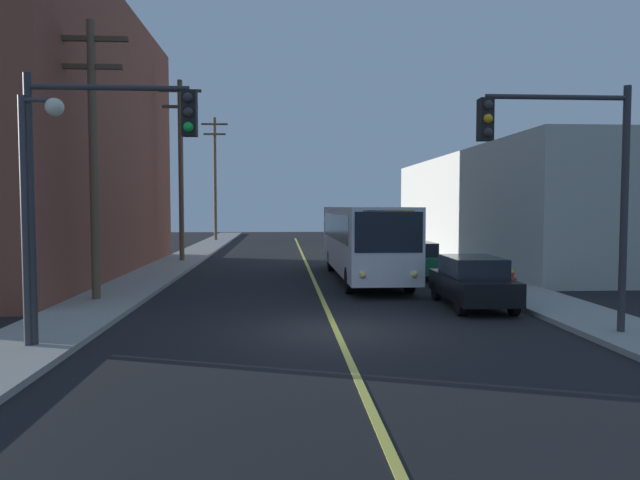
{
  "coord_description": "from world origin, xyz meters",
  "views": [
    {
      "loc": [
        -1.42,
        -15.36,
        3.24
      ],
      "look_at": [
        0.0,
        6.49,
        2.0
      ],
      "focal_mm": 33.64,
      "sensor_mm": 36.0,
      "label": 1
    }
  ],
  "objects_px": {
    "traffic_signal_left_corner": "(100,158)",
    "traffic_signal_right_corner": "(564,162)",
    "city_bus": "(363,238)",
    "parked_car_black": "(472,281)",
    "utility_pole_far": "(215,173)",
    "street_lamp_left": "(34,183)",
    "fire_hydrant": "(510,280)",
    "utility_pole_near": "(93,146)",
    "parked_car_green": "(415,259)",
    "utility_pole_mid": "(181,162)"
  },
  "relations": [
    {
      "from": "utility_pole_near",
      "to": "traffic_signal_right_corner",
      "type": "xyz_separation_m",
      "value": [
        13.0,
        -6.19,
        -0.9
      ]
    },
    {
      "from": "fire_hydrant",
      "to": "parked_car_black",
      "type": "bearing_deg",
      "value": -133.11
    },
    {
      "from": "city_bus",
      "to": "street_lamp_left",
      "type": "xyz_separation_m",
      "value": [
        -9.03,
        -12.61,
        1.92
      ]
    },
    {
      "from": "traffic_signal_left_corner",
      "to": "street_lamp_left",
      "type": "relative_size",
      "value": 1.09
    },
    {
      "from": "utility_pole_far",
      "to": "parked_car_green",
      "type": "bearing_deg",
      "value": -67.26
    },
    {
      "from": "utility_pole_mid",
      "to": "fire_hydrant",
      "type": "bearing_deg",
      "value": -44.4
    },
    {
      "from": "utility_pole_near",
      "to": "traffic_signal_left_corner",
      "type": "distance_m",
      "value": 7.09
    },
    {
      "from": "traffic_signal_left_corner",
      "to": "street_lamp_left",
      "type": "bearing_deg",
      "value": -177.27
    },
    {
      "from": "parked_car_black",
      "to": "parked_car_green",
      "type": "xyz_separation_m",
      "value": [
        -0.08,
        7.97,
        0.0
      ]
    },
    {
      "from": "utility_pole_far",
      "to": "street_lamp_left",
      "type": "xyz_separation_m",
      "value": [
        0.61,
        -41.87,
        -2.5
      ]
    },
    {
      "from": "fire_hydrant",
      "to": "utility_pole_mid",
      "type": "bearing_deg",
      "value": 135.6
    },
    {
      "from": "parked_car_green",
      "to": "street_lamp_left",
      "type": "xyz_separation_m",
      "value": [
        -11.44,
        -13.13,
        2.9
      ]
    },
    {
      "from": "traffic_signal_right_corner",
      "to": "fire_hydrant",
      "type": "bearing_deg",
      "value": 78.24
    },
    {
      "from": "traffic_signal_left_corner",
      "to": "fire_hydrant",
      "type": "height_order",
      "value": "traffic_signal_left_corner"
    },
    {
      "from": "city_bus",
      "to": "traffic_signal_right_corner",
      "type": "xyz_separation_m",
      "value": [
        3.21,
        -12.06,
        2.49
      ]
    },
    {
      "from": "utility_pole_mid",
      "to": "parked_car_green",
      "type": "bearing_deg",
      "value": -34.33
    },
    {
      "from": "traffic_signal_left_corner",
      "to": "utility_pole_near",
      "type": "bearing_deg",
      "value": 108.08
    },
    {
      "from": "city_bus",
      "to": "traffic_signal_right_corner",
      "type": "bearing_deg",
      "value": -75.09
    },
    {
      "from": "city_bus",
      "to": "traffic_signal_right_corner",
      "type": "height_order",
      "value": "traffic_signal_right_corner"
    },
    {
      "from": "utility_pole_near",
      "to": "fire_hydrant",
      "type": "relative_size",
      "value": 10.89
    },
    {
      "from": "parked_car_green",
      "to": "utility_pole_far",
      "type": "distance_m",
      "value": 31.62
    },
    {
      "from": "utility_pole_far",
      "to": "traffic_signal_left_corner",
      "type": "relative_size",
      "value": 1.86
    },
    {
      "from": "utility_pole_far",
      "to": "fire_hydrant",
      "type": "bearing_deg",
      "value": -67.45
    },
    {
      "from": "parked_car_black",
      "to": "utility_pole_near",
      "type": "xyz_separation_m",
      "value": [
        -12.28,
        1.58,
        4.37
      ]
    },
    {
      "from": "traffic_signal_left_corner",
      "to": "fire_hydrant",
      "type": "distance_m",
      "value": 14.8
    },
    {
      "from": "city_bus",
      "to": "parked_car_green",
      "type": "bearing_deg",
      "value": 12.24
    },
    {
      "from": "city_bus",
      "to": "parked_car_black",
      "type": "relative_size",
      "value": 2.74
    },
    {
      "from": "utility_pole_far",
      "to": "utility_pole_mid",
      "type": "bearing_deg",
      "value": -89.09
    },
    {
      "from": "street_lamp_left",
      "to": "fire_hydrant",
      "type": "xyz_separation_m",
      "value": [
        13.68,
        7.47,
        -3.16
      ]
    },
    {
      "from": "utility_pole_far",
      "to": "street_lamp_left",
      "type": "distance_m",
      "value": 41.95
    },
    {
      "from": "parked_car_black",
      "to": "utility_pole_far",
      "type": "bearing_deg",
      "value": 108.28
    },
    {
      "from": "parked_car_black",
      "to": "utility_pole_near",
      "type": "height_order",
      "value": "utility_pole_near"
    },
    {
      "from": "utility_pole_mid",
      "to": "utility_pole_far",
      "type": "bearing_deg",
      "value": 90.91
    },
    {
      "from": "parked_car_green",
      "to": "traffic_signal_right_corner",
      "type": "bearing_deg",
      "value": -86.35
    },
    {
      "from": "traffic_signal_left_corner",
      "to": "traffic_signal_right_corner",
      "type": "relative_size",
      "value": 1.0
    },
    {
      "from": "utility_pole_mid",
      "to": "utility_pole_far",
      "type": "distance_m",
      "value": 20.74
    },
    {
      "from": "parked_car_black",
      "to": "utility_pole_mid",
      "type": "bearing_deg",
      "value": 126.46
    },
    {
      "from": "utility_pole_near",
      "to": "utility_pole_mid",
      "type": "relative_size",
      "value": 0.9
    },
    {
      "from": "traffic_signal_left_corner",
      "to": "utility_pole_far",
      "type": "bearing_deg",
      "value": 92.77
    },
    {
      "from": "city_bus",
      "to": "traffic_signal_left_corner",
      "type": "height_order",
      "value": "traffic_signal_left_corner"
    },
    {
      "from": "city_bus",
      "to": "street_lamp_left",
      "type": "distance_m",
      "value": 15.63
    },
    {
      "from": "parked_car_black",
      "to": "traffic_signal_right_corner",
      "type": "bearing_deg",
      "value": -81.13
    },
    {
      "from": "city_bus",
      "to": "traffic_signal_left_corner",
      "type": "bearing_deg",
      "value": -121.25
    },
    {
      "from": "parked_car_green",
      "to": "fire_hydrant",
      "type": "xyz_separation_m",
      "value": [
        2.24,
        -5.66,
        -0.26
      ]
    },
    {
      "from": "city_bus",
      "to": "parked_car_green",
      "type": "relative_size",
      "value": 2.75
    },
    {
      "from": "utility_pole_far",
      "to": "parked_car_black",
      "type": "bearing_deg",
      "value": -71.72
    },
    {
      "from": "street_lamp_left",
      "to": "fire_hydrant",
      "type": "bearing_deg",
      "value": 28.64
    },
    {
      "from": "utility_pole_far",
      "to": "fire_hydrant",
      "type": "distance_m",
      "value": 37.67
    },
    {
      "from": "parked_car_black",
      "to": "utility_pole_mid",
      "type": "xyz_separation_m",
      "value": [
        -11.8,
        15.97,
        4.92
      ]
    },
    {
      "from": "traffic_signal_right_corner",
      "to": "street_lamp_left",
      "type": "xyz_separation_m",
      "value": [
        -12.24,
        -0.56,
        -0.56
      ]
    }
  ]
}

